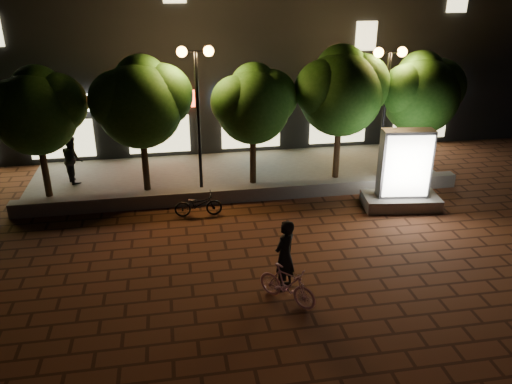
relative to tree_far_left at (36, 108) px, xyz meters
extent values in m
plane|color=#522A19|center=(6.95, -5.46, -3.29)|extent=(80.00, 80.00, 0.00)
cube|color=slate|center=(6.95, -1.46, -3.04)|extent=(16.00, 0.45, 0.50)
cube|color=slate|center=(6.95, 1.04, -3.25)|extent=(16.00, 5.00, 0.08)
cube|color=black|center=(6.95, 7.54, 1.71)|extent=(28.00, 8.00, 10.00)
cube|color=white|center=(-0.05, 3.48, -0.69)|extent=(3.20, 0.12, 0.70)
cube|color=beige|center=(-0.05, 3.48, -2.19)|extent=(2.60, 0.10, 1.60)
cube|color=red|center=(3.95, 3.48, -0.69)|extent=(3.20, 0.12, 0.70)
cube|color=beige|center=(3.95, 3.48, -2.19)|extent=(2.60, 0.10, 1.60)
cube|color=#5BC6FF|center=(7.95, 3.48, -0.69)|extent=(3.20, 0.12, 0.70)
cube|color=beige|center=(7.95, 3.48, -2.19)|extent=(2.60, 0.10, 1.60)
cube|color=orange|center=(11.95, 3.48, -0.69)|extent=(3.20, 0.12, 0.70)
cube|color=beige|center=(11.95, 3.48, -2.19)|extent=(2.60, 0.10, 1.60)
cube|color=white|center=(15.95, 3.48, -0.69)|extent=(3.20, 0.12, 0.70)
cube|color=beige|center=(15.95, 3.48, -2.19)|extent=(2.60, 0.10, 1.60)
cube|color=beige|center=(12.95, 3.48, 1.71)|extent=(0.90, 0.10, 1.20)
cylinder|color=#302112|center=(-0.05, -0.06, -2.09)|extent=(0.24, 0.24, 2.25)
sphere|color=#265218|center=(-0.05, -0.06, -0.19)|extent=(2.80, 2.80, 2.80)
sphere|color=#265218|center=(0.65, 0.14, 0.11)|extent=(2.10, 2.10, 2.10)
sphere|color=#265218|center=(-0.68, -0.21, 0.06)|extent=(1.96, 1.96, 1.96)
sphere|color=#265218|center=(0.05, 0.29, 0.51)|extent=(1.82, 1.82, 1.82)
cylinder|color=#302112|center=(3.45, -0.06, -2.04)|extent=(0.24, 0.24, 2.34)
sphere|color=#265218|center=(3.45, -0.06, -0.05)|extent=(3.00, 3.00, 3.00)
sphere|color=#265218|center=(4.20, 0.14, 0.25)|extent=(2.25, 2.25, 2.25)
sphere|color=#265218|center=(2.77, -0.21, 0.20)|extent=(2.10, 2.10, 2.10)
sphere|color=#265218|center=(3.55, 0.29, 0.70)|extent=(1.95, 1.95, 1.95)
cylinder|color=#302112|center=(7.45, -0.06, -2.11)|extent=(0.24, 0.24, 2.21)
sphere|color=#265218|center=(7.45, -0.06, -0.26)|extent=(2.70, 2.70, 2.70)
sphere|color=#265218|center=(8.12, 0.14, 0.04)|extent=(2.03, 2.03, 2.02)
sphere|color=#265218|center=(6.84, -0.21, -0.01)|extent=(1.89, 1.89, 1.89)
sphere|color=#265218|center=(7.55, 0.29, 0.41)|extent=(1.76, 1.76, 1.76)
cylinder|color=#302112|center=(10.75, -0.06, -2.00)|extent=(0.24, 0.24, 2.43)
sphere|color=#265218|center=(10.75, -0.06, 0.07)|extent=(3.10, 3.10, 3.10)
sphere|color=#265218|center=(11.52, 0.14, 0.37)|extent=(2.33, 2.33, 2.33)
sphere|color=#265218|center=(10.05, -0.21, 0.32)|extent=(2.17, 2.17, 2.17)
sphere|color=#265218|center=(10.85, 0.29, 0.85)|extent=(2.01, 2.02, 2.02)
cylinder|color=#302112|center=(13.95, -0.06, -2.06)|extent=(0.24, 0.24, 2.29)
sphere|color=#265218|center=(13.95, -0.06, -0.12)|extent=(2.90, 2.90, 2.90)
sphere|color=#265218|center=(14.67, 0.14, 0.18)|extent=(2.18, 2.17, 2.17)
sphere|color=#265218|center=(13.30, -0.21, 0.13)|extent=(2.03, 2.03, 2.03)
sphere|color=#265218|center=(14.05, 0.29, 0.61)|extent=(1.89, 1.88, 1.88)
cylinder|color=black|center=(5.45, -0.26, -0.71)|extent=(0.12, 0.12, 5.00)
cylinder|color=black|center=(5.45, -0.26, 1.79)|extent=(0.90, 0.08, 0.08)
sphere|color=#FF9F3F|center=(5.00, -0.26, 1.79)|extent=(0.36, 0.36, 0.36)
sphere|color=#FF9F3F|center=(5.90, -0.26, 1.79)|extent=(0.36, 0.36, 0.36)
cylinder|color=black|center=(12.45, -0.26, -0.81)|extent=(0.12, 0.12, 4.80)
cylinder|color=black|center=(12.45, -0.26, 1.59)|extent=(0.90, 0.08, 0.08)
sphere|color=#FF9F3F|center=(12.00, -0.26, 1.59)|extent=(0.36, 0.36, 0.36)
sphere|color=#FF9F3F|center=(12.90, -0.26, 1.59)|extent=(0.36, 0.36, 0.36)
cube|color=slate|center=(12.17, -2.96, -3.08)|extent=(2.71, 1.60, 0.43)
cube|color=#4C4C51|center=(12.17, -2.96, -1.68)|extent=(1.78, 0.80, 2.36)
cube|color=white|center=(12.13, -3.27, -1.68)|extent=(1.55, 0.23, 2.15)
cube|color=white|center=(12.21, -2.65, -1.68)|extent=(1.55, 0.23, 2.15)
imported|color=#C3849C|center=(7.03, -7.72, -2.80)|extent=(1.46, 1.52, 0.99)
imported|color=black|center=(7.08, -7.12, -2.32)|extent=(0.84, 0.82, 1.95)
imported|color=black|center=(5.19, -2.46, -2.88)|extent=(1.60, 0.60, 0.83)
imported|color=black|center=(0.70, 1.17, -2.30)|extent=(1.00, 1.10, 1.83)
camera|label=1|loc=(4.45, -18.11, 4.38)|focal=36.03mm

